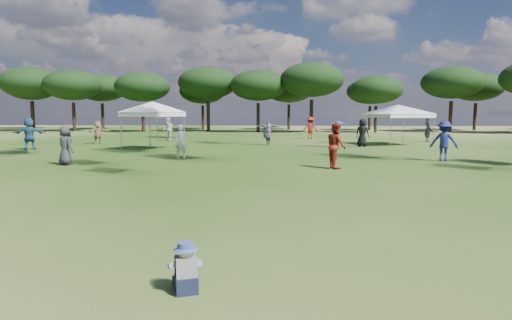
{
  "coord_description": "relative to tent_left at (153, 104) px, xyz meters",
  "views": [
    {
      "loc": [
        0.72,
        -2.8,
        2.06
      ],
      "look_at": [
        0.31,
        2.73,
        1.46
      ],
      "focal_mm": 30.0,
      "sensor_mm": 36.0,
      "label": 1
    }
  ],
  "objects": [
    {
      "name": "tent_right",
      "position": [
        14.92,
        4.65,
        -0.1
      ],
      "size": [
        6.32,
        6.32,
        2.94
      ],
      "rotation": [
        0.0,
        0.0,
        0.36
      ],
      "color": "gray",
      "rests_on": "ground"
    },
    {
      "name": "tree_line",
      "position": [
        9.41,
        26.07,
        2.81
      ],
      "size": [
        108.78,
        17.63,
        7.77
      ],
      "color": "black",
      "rests_on": "ground"
    },
    {
      "name": "toddler",
      "position": [
        6.56,
        -19.42,
        -2.35
      ],
      "size": [
        0.45,
        0.49,
        0.6
      ],
      "rotation": [
        0.0,
        0.0,
        0.37
      ],
      "color": "#161B31",
      "rests_on": "ground"
    },
    {
      "name": "festival_crowd",
      "position": [
        6.98,
        2.78,
        -1.77
      ],
      "size": [
        31.14,
        22.93,
        1.89
      ],
      "color": "navy",
      "rests_on": "ground"
    },
    {
      "name": "tent_left",
      "position": [
        0.0,
        0.0,
        0.0
      ],
      "size": [
        5.11,
        5.11,
        3.04
      ],
      "rotation": [
        0.0,
        0.0,
        -0.36
      ],
      "color": "gray",
      "rests_on": "ground"
    }
  ]
}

